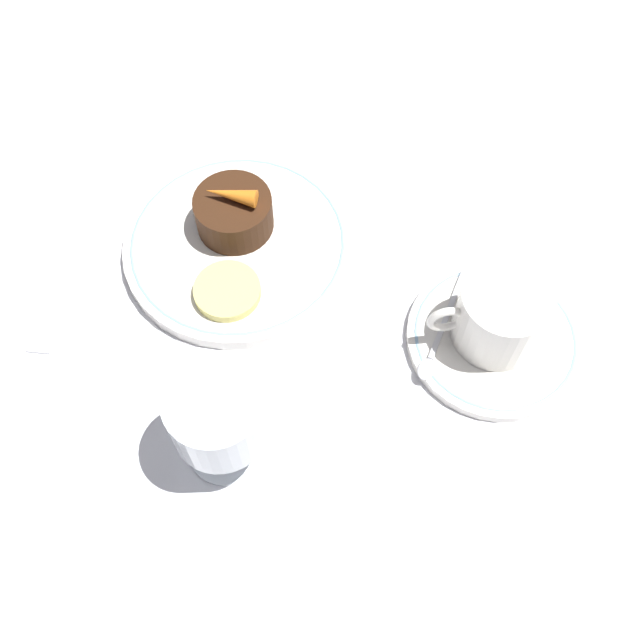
% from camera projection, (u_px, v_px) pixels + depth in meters
% --- Properties ---
extents(ground_plane, '(3.00, 3.00, 0.00)m').
position_uv_depth(ground_plane, '(235.00, 279.00, 0.72)').
color(ground_plane, white).
extents(dinner_plate, '(0.22, 0.22, 0.01)m').
position_uv_depth(dinner_plate, '(238.00, 245.00, 0.73)').
color(dinner_plate, white).
rests_on(dinner_plate, ground_plane).
extents(saucer, '(0.16, 0.16, 0.01)m').
position_uv_depth(saucer, '(494.00, 338.00, 0.68)').
color(saucer, white).
rests_on(saucer, ground_plane).
extents(coffee_cup, '(0.11, 0.08, 0.07)m').
position_uv_depth(coffee_cup, '(501.00, 314.00, 0.65)').
color(coffee_cup, white).
rests_on(coffee_cup, saucer).
extents(spoon, '(0.07, 0.11, 0.00)m').
position_uv_depth(spoon, '(439.00, 336.00, 0.68)').
color(spoon, silver).
rests_on(spoon, saucer).
extents(wine_glass, '(0.08, 0.08, 0.10)m').
position_uv_depth(wine_glass, '(218.00, 417.00, 0.58)').
color(wine_glass, silver).
rests_on(wine_glass, ground_plane).
extents(fork, '(0.05, 0.17, 0.01)m').
position_uv_depth(fork, '(57.00, 290.00, 0.71)').
color(fork, silver).
rests_on(fork, ground_plane).
extents(dessert_cake, '(0.08, 0.08, 0.04)m').
position_uv_depth(dessert_cake, '(234.00, 213.00, 0.72)').
color(dessert_cake, '#381E0F').
rests_on(dessert_cake, dinner_plate).
extents(carrot_garnish, '(0.05, 0.03, 0.02)m').
position_uv_depth(carrot_garnish, '(231.00, 195.00, 0.69)').
color(carrot_garnish, orange).
rests_on(carrot_garnish, dessert_cake).
extents(pineapple_slice, '(0.06, 0.06, 0.01)m').
position_uv_depth(pineapple_slice, '(227.00, 291.00, 0.69)').
color(pineapple_slice, '#EFE075').
rests_on(pineapple_slice, dinner_plate).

